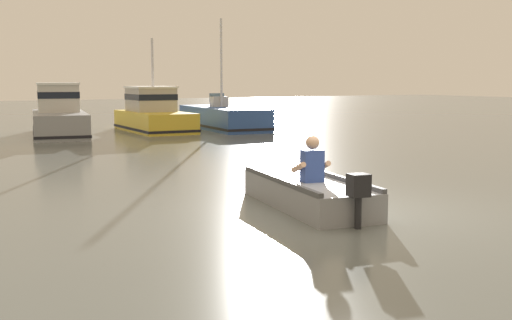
{
  "coord_description": "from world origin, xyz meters",
  "views": [
    {
      "loc": [
        -6.17,
        -7.98,
        2.07
      ],
      "look_at": [
        -0.16,
        2.5,
        0.55
      ],
      "focal_mm": 44.5,
      "sensor_mm": 36.0,
      "label": 1
    }
  ],
  "objects": [
    {
      "name": "moored_boat_yellow",
      "position": [
        3.12,
        16.71,
        0.68
      ],
      "size": [
        2.27,
        4.89,
        3.76
      ],
      "color": "gold",
      "rests_on": "ground"
    },
    {
      "name": "ground_plane",
      "position": [
        0.0,
        0.0,
        0.0
      ],
      "size": [
        120.0,
        120.0,
        0.0
      ],
      "primitive_type": "plane",
      "color": "slate"
    },
    {
      "name": "moored_boat_blue",
      "position": [
        6.15,
        16.37,
        0.45
      ],
      "size": [
        2.57,
        6.3,
        4.67
      ],
      "color": "#2D519E",
      "rests_on": "ground"
    },
    {
      "name": "rowboat_with_person",
      "position": [
        -0.31,
        0.57,
        0.25
      ],
      "size": [
        1.59,
        3.72,
        1.19
      ],
      "color": "gray",
      "rests_on": "ground"
    },
    {
      "name": "moored_boat_grey",
      "position": [
        -0.71,
        16.57,
        0.74
      ],
      "size": [
        2.87,
        5.79,
        1.98
      ],
      "color": "gray",
      "rests_on": "ground"
    }
  ]
}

